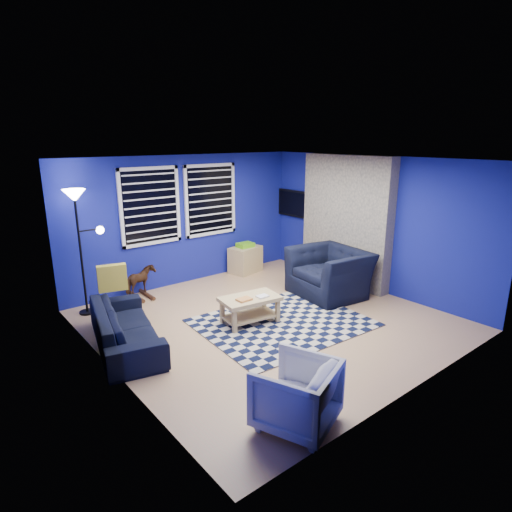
{
  "coord_description": "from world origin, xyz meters",
  "views": [
    {
      "loc": [
        -4.1,
        -4.75,
        2.83
      ],
      "look_at": [
        -0.03,
        0.3,
        1.01
      ],
      "focal_mm": 30.0,
      "sensor_mm": 36.0,
      "label": 1
    }
  ],
  "objects": [
    {
      "name": "ceiling",
      "position": [
        0.0,
        0.0,
        2.5
      ],
      "size": [
        5.0,
        5.0,
        0.0
      ],
      "primitive_type": "plane",
      "rotation": [
        3.14,
        0.0,
        0.0
      ],
      "color": "white",
      "rests_on": "wall_back"
    },
    {
      "name": "wall_back",
      "position": [
        0.0,
        2.5,
        1.25
      ],
      "size": [
        5.0,
        0.0,
        5.0
      ],
      "primitive_type": "plane",
      "rotation": [
        1.57,
        0.0,
        0.0
      ],
      "color": "navy",
      "rests_on": "floor"
    },
    {
      "name": "tv",
      "position": [
        2.45,
        2.0,
        1.4
      ],
      "size": [
        0.07,
        1.0,
        0.58
      ],
      "color": "black",
      "rests_on": "wall_right"
    },
    {
      "name": "floor_lamp",
      "position": [
        -2.13,
        2.13,
        1.68
      ],
      "size": [
        0.56,
        0.34,
        2.05
      ],
      "color": "black",
      "rests_on": "floor"
    },
    {
      "name": "rocking_horse",
      "position": [
        -1.14,
        2.25,
        0.32
      ],
      "size": [
        0.47,
        0.65,
        0.5
      ],
      "primitive_type": "imported",
      "rotation": [
        0.0,
        0.0,
        1.95
      ],
      "color": "#462716",
      "rests_on": "floor"
    },
    {
      "name": "throw_pillow",
      "position": [
        -1.95,
        1.38,
        0.77
      ],
      "size": [
        0.44,
        0.23,
        0.4
      ],
      "primitive_type": "cube",
      "rotation": [
        0.0,
        0.0,
        -0.25
      ],
      "color": "gold",
      "rests_on": "sofa"
    },
    {
      "name": "window_left",
      "position": [
        -0.75,
        2.46,
        1.6
      ],
      "size": [
        1.17,
        0.06,
        1.42
      ],
      "color": "black",
      "rests_on": "wall_back"
    },
    {
      "name": "window_right",
      "position": [
        0.55,
        2.46,
        1.6
      ],
      "size": [
        1.17,
        0.06,
        1.42
      ],
      "color": "black",
      "rests_on": "wall_back"
    },
    {
      "name": "coffee_table",
      "position": [
        -0.29,
        0.12,
        0.31
      ],
      "size": [
        0.97,
        0.64,
        0.45
      ],
      "rotation": [
        0.0,
        0.0,
        -0.14
      ],
      "color": "tan",
      "rests_on": "rug"
    },
    {
      "name": "armchair_big",
      "position": [
        1.62,
        0.19,
        0.42
      ],
      "size": [
        1.43,
        1.29,
        0.85
      ],
      "primitive_type": "imported",
      "rotation": [
        0.0,
        0.0,
        -1.69
      ],
      "color": "black",
      "rests_on": "floor"
    },
    {
      "name": "rug",
      "position": [
        0.1,
        -0.2,
        0.01
      ],
      "size": [
        2.62,
        2.15,
        0.02
      ],
      "primitive_type": "cube",
      "rotation": [
        0.0,
        0.0,
        -0.06
      ],
      "color": "black",
      "rests_on": "floor"
    },
    {
      "name": "armchair_bent",
      "position": [
        -1.44,
        -2.1,
        0.35
      ],
      "size": [
        0.97,
        0.98,
        0.69
      ],
      "primitive_type": "imported",
      "rotation": [
        0.0,
        0.0,
        3.52
      ],
      "color": "gray",
      "rests_on": "floor"
    },
    {
      "name": "cabinet",
      "position": [
        1.25,
        2.25,
        0.29
      ],
      "size": [
        0.75,
        0.58,
        0.65
      ],
      "rotation": [
        0.0,
        0.0,
        0.22
      ],
      "color": "tan",
      "rests_on": "floor"
    },
    {
      "name": "sofa",
      "position": [
        -2.1,
        0.62,
        0.28
      ],
      "size": [
        2.06,
        1.18,
        0.57
      ],
      "primitive_type": "imported",
      "rotation": [
        0.0,
        0.0,
        1.34
      ],
      "color": "black",
      "rests_on": "floor"
    },
    {
      "name": "fireplace",
      "position": [
        2.36,
        0.5,
        1.2
      ],
      "size": [
        0.65,
        2.0,
        2.5
      ],
      "color": "gray",
      "rests_on": "floor"
    },
    {
      "name": "floor",
      "position": [
        0.0,
        0.0,
        0.0
      ],
      "size": [
        5.0,
        5.0,
        0.0
      ],
      "primitive_type": "plane",
      "color": "tan",
      "rests_on": "ground"
    },
    {
      "name": "wall_left",
      "position": [
        -2.5,
        0.0,
        1.25
      ],
      "size": [
        0.0,
        5.0,
        5.0
      ],
      "primitive_type": "plane",
      "rotation": [
        1.57,
        0.0,
        1.57
      ],
      "color": "navy",
      "rests_on": "floor"
    },
    {
      "name": "wall_right",
      "position": [
        2.5,
        0.0,
        1.25
      ],
      "size": [
        0.0,
        5.0,
        5.0
      ],
      "primitive_type": "plane",
      "rotation": [
        1.57,
        0.0,
        -1.57
      ],
      "color": "navy",
      "rests_on": "floor"
    }
  ]
}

